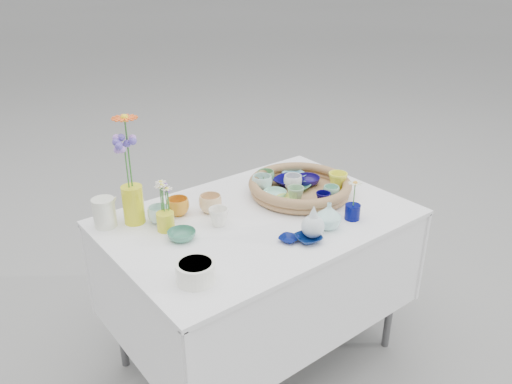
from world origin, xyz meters
TOP-DOWN VIEW (x-y plane):
  - ground at (0.00, 0.00)m, footprint 80.00×80.00m
  - display_table at (0.00, 0.00)m, footprint 1.26×0.86m
  - wicker_tray at (0.28, 0.05)m, footprint 0.47×0.47m
  - tray_ceramic_0 at (0.29, 0.13)m, footprint 0.17×0.17m
  - tray_ceramic_1 at (0.36, 0.09)m, footprint 0.15×0.15m
  - tray_ceramic_2 at (0.43, -0.04)m, footprint 0.12×0.12m
  - tray_ceramic_3 at (0.29, 0.07)m, footprint 0.12×0.12m
  - tray_ceramic_4 at (0.19, -0.02)m, footprint 0.09×0.09m
  - tray_ceramic_5 at (0.14, 0.07)m, footprint 0.14×0.14m
  - tray_ceramic_6 at (0.15, 0.16)m, footprint 0.12×0.12m
  - tray_ceramic_7 at (0.27, 0.09)m, footprint 0.09×0.09m
  - tray_ceramic_8 at (0.36, 0.18)m, footprint 0.12×0.12m
  - tray_ceramic_9 at (0.26, -0.12)m, footprint 0.08×0.08m
  - tray_ceramic_10 at (0.15, -0.01)m, footprint 0.12×0.12m
  - tray_ceramic_11 at (0.34, -0.09)m, footprint 0.10×0.10m
  - tray_ceramic_12 at (0.21, 0.22)m, footprint 0.10×0.10m
  - loose_ceramic_0 at (-0.26, 0.22)m, footprint 0.11×0.11m
  - loose_ceramic_1 at (-0.14, 0.16)m, footprint 0.10×0.10m
  - loose_ceramic_2 at (-0.36, 0.03)m, footprint 0.14×0.14m
  - loose_ceramic_3 at (-0.18, 0.04)m, footprint 0.09×0.09m
  - loose_ceramic_4 at (-0.04, -0.24)m, footprint 0.10×0.10m
  - loose_ceramic_5 at (-0.36, 0.21)m, footprint 0.11×0.11m
  - loose_ceramic_6 at (0.02, -0.28)m, footprint 0.12×0.12m
  - fluted_bowl at (-0.46, -0.24)m, footprint 0.17×0.17m
  - bud_vase_paleblue at (0.06, -0.27)m, footprint 0.10×0.10m
  - bud_vase_seafoam at (0.16, -0.25)m, footprint 0.14×0.14m
  - bud_vase_cobalt at (0.29, -0.26)m, footprint 0.08×0.08m
  - single_daisy at (0.29, -0.26)m, footprint 0.08×0.08m
  - tall_vase_yellow at (-0.44, 0.27)m, footprint 0.09×0.09m
  - gerbera at (-0.43, 0.28)m, footprint 0.12×0.12m
  - hydrangea at (-0.45, 0.27)m, footprint 0.09×0.09m
  - white_pitcher at (-0.55, 0.32)m, footprint 0.15×0.12m
  - daisy_cup at (-0.37, 0.14)m, footprint 0.08×0.08m
  - daisy_posy at (-0.36, 0.15)m, footprint 0.10×0.10m

SIDE VIEW (x-z plane):
  - ground at x=0.00m, z-range 0.00..0.00m
  - display_table at x=0.00m, z-range -0.38..0.38m
  - loose_ceramic_4 at x=-0.04m, z-range 0.77..0.78m
  - loose_ceramic_6 at x=0.02m, z-range 0.77..0.79m
  - loose_ceramic_2 at x=-0.36m, z-range 0.77..0.80m
  - tray_ceramic_3 at x=0.29m, z-range 0.78..0.81m
  - tray_ceramic_8 at x=0.36m, z-range 0.78..0.81m
  - tray_ceramic_10 at x=0.15m, z-range 0.78..0.81m
  - bud_vase_cobalt at x=0.29m, z-range 0.77..0.83m
  - tray_ceramic_0 at x=0.29m, z-range 0.78..0.82m
  - tray_ceramic_5 at x=0.14m, z-range 0.78..0.82m
  - fluted_bowl at x=-0.46m, z-range 0.77..0.84m
  - loose_ceramic_5 at x=-0.36m, z-range 0.77..0.84m
  - tray_ceramic_1 at x=0.36m, z-range 0.78..0.82m
  - loose_ceramic_3 at x=-0.18m, z-range 0.77..0.84m
  - loose_ceramic_0 at x=-0.26m, z-range 0.77..0.84m
  - daisy_cup at x=-0.37m, z-range 0.77..0.84m
  - wicker_tray at x=0.28m, z-range 0.77..0.84m
  - loose_ceramic_1 at x=-0.14m, z-range 0.77..0.84m
  - tray_ceramic_11 at x=0.34m, z-range 0.78..0.84m
  - tray_ceramic_9 at x=0.26m, z-range 0.78..0.84m
  - tray_ceramic_12 at x=0.21m, z-range 0.78..0.85m
  - tray_ceramic_7 at x=0.27m, z-range 0.78..0.85m
  - tray_ceramic_4 at x=0.19m, z-range 0.78..0.85m
  - tray_ceramic_6 at x=0.15m, z-range 0.78..0.86m
  - bud_vase_seafoam at x=0.16m, z-range 0.77..0.88m
  - tray_ceramic_2 at x=0.43m, z-range 0.78..0.87m
  - white_pitcher at x=-0.55m, z-range 0.77..0.89m
  - bud_vase_paleblue at x=0.06m, z-range 0.76..0.91m
  - tall_vase_yellow at x=-0.44m, z-range 0.77..0.93m
  - single_daisy at x=0.29m, z-range 0.82..0.94m
  - daisy_posy at x=-0.36m, z-range 0.84..0.97m
  - hydrangea at x=-0.45m, z-range 0.89..1.15m
  - gerbera at x=-0.43m, z-range 0.92..1.22m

